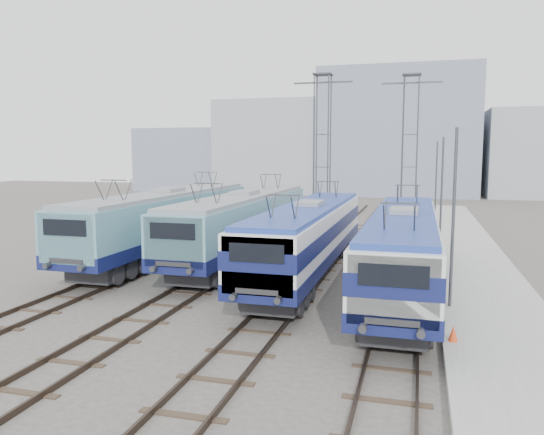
{
  "coord_description": "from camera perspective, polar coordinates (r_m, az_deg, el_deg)",
  "views": [
    {
      "loc": [
        7.37,
        -18.64,
        6.06
      ],
      "look_at": [
        0.19,
        7.0,
        2.83
      ],
      "focal_mm": 35.0,
      "sensor_mm": 36.0,
      "label": 1
    }
  ],
  "objects": [
    {
      "name": "locomotive_center_right",
      "position": [
        25.74,
        4.0,
        -1.64
      ],
      "size": [
        2.76,
        17.44,
        3.28
      ],
      "color": "#12184D",
      "rests_on": "ground"
    },
    {
      "name": "locomotive_center_left",
      "position": [
        30.14,
        -3.1,
        -0.29
      ],
      "size": [
        2.9,
        18.32,
        3.45
      ],
      "color": "#12184D",
      "rests_on": "ground"
    },
    {
      "name": "building_far_west",
      "position": [
        88.89,
        -9.28,
        6.15
      ],
      "size": [
        14.0,
        10.0,
        10.0
      ],
      "primitive_type": "cube",
      "color": "gray",
      "rests_on": "ground"
    },
    {
      "name": "locomotive_far_left",
      "position": [
        31.37,
        -11.23,
        -0.02
      ],
      "size": [
        2.98,
        18.83,
        3.54
      ],
      "color": "#12184D",
      "rests_on": "ground"
    },
    {
      "name": "locomotive_far_right",
      "position": [
        23.18,
        13.91,
        -2.81
      ],
      "size": [
        2.75,
        17.37,
        3.26
      ],
      "color": "#12184D",
      "rests_on": "ground"
    },
    {
      "name": "building_center",
      "position": [
        80.77,
        13.4,
        8.82
      ],
      "size": [
        22.0,
        14.0,
        18.0
      ],
      "primitive_type": "cube",
      "color": "gray",
      "rests_on": "ground"
    },
    {
      "name": "mast_mid",
      "position": [
        32.77,
        17.75,
        2.11
      ],
      "size": [
        0.12,
        0.12,
        7.0
      ],
      "primitive_type": "cylinder",
      "color": "#3F4247",
      "rests_on": "ground"
    },
    {
      "name": "mast_front",
      "position": [
        20.84,
        18.9,
        -0.5
      ],
      "size": [
        0.12,
        0.12,
        7.0
      ],
      "primitive_type": "cylinder",
      "color": "#3F4247",
      "rests_on": "ground"
    },
    {
      "name": "mast_rear",
      "position": [
        44.73,
        17.22,
        3.33
      ],
      "size": [
        0.12,
        0.12,
        7.0
      ],
      "primitive_type": "cylinder",
      "color": "#3F4247",
      "rests_on": "ground"
    },
    {
      "name": "catenary_tower_east",
      "position": [
        42.66,
        14.6,
        7.48
      ],
      "size": [
        4.5,
        1.2,
        12.0
      ],
      "color": "#3F4247",
      "rests_on": "ground"
    },
    {
      "name": "ground",
      "position": [
        20.94,
        -5.76,
        -9.93
      ],
      "size": [
        160.0,
        160.0,
        0.0
      ],
      "primitive_type": "plane",
      "color": "#514C47"
    },
    {
      "name": "catenary_tower_west",
      "position": [
        41.31,
        5.41,
        7.7
      ],
      "size": [
        4.5,
        1.2,
        12.0
      ],
      "color": "#3F4247",
      "rests_on": "ground"
    },
    {
      "name": "safety_cone",
      "position": [
        17.6,
        18.91,
        -11.71
      ],
      "size": [
        0.29,
        0.29,
        0.49
      ],
      "primitive_type": "cone",
      "color": "#E14318",
      "rests_on": "platform"
    },
    {
      "name": "building_west",
      "position": [
        83.43,
        0.8,
        7.57
      ],
      "size": [
        18.0,
        12.0,
        14.0
      ],
      "primitive_type": "cube",
      "color": "#949BA6",
      "rests_on": "ground"
    },
    {
      "name": "platform",
      "position": [
        27.44,
        21.29,
        -5.99
      ],
      "size": [
        4.0,
        70.0,
        0.3
      ],
      "primitive_type": "cube",
      "color": "#9E9E99",
      "rests_on": "ground"
    }
  ]
}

